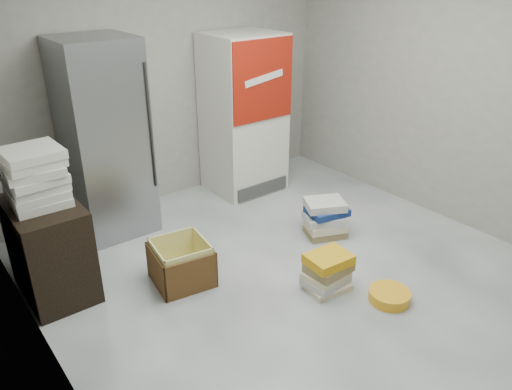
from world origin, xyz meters
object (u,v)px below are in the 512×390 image
(wood_shelf, at_px, (50,249))
(phonebook_stack_main, at_px, (325,218))
(steel_fridge, at_px, (104,139))
(cardboard_box, at_px, (182,266))
(coke_cooler, at_px, (244,114))

(wood_shelf, bearing_deg, phonebook_stack_main, -16.34)
(steel_fridge, relative_size, phonebook_stack_main, 3.90)
(wood_shelf, relative_size, phonebook_stack_main, 1.64)
(steel_fridge, bearing_deg, wood_shelf, -138.69)
(cardboard_box, bearing_deg, phonebook_stack_main, 1.60)
(phonebook_stack_main, relative_size, cardboard_box, 0.93)
(phonebook_stack_main, bearing_deg, coke_cooler, 106.14)
(coke_cooler, xyz_separation_m, cardboard_box, (-1.59, -1.25, -0.75))
(steel_fridge, xyz_separation_m, wood_shelf, (-0.83, -0.73, -0.55))
(wood_shelf, height_order, cardboard_box, wood_shelf)
(phonebook_stack_main, bearing_deg, steel_fridge, 156.53)
(coke_cooler, xyz_separation_m, phonebook_stack_main, (-0.07, -1.43, -0.72))
(coke_cooler, bearing_deg, wood_shelf, -163.72)
(coke_cooler, bearing_deg, phonebook_stack_main, -92.61)
(wood_shelf, bearing_deg, steel_fridge, 41.31)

